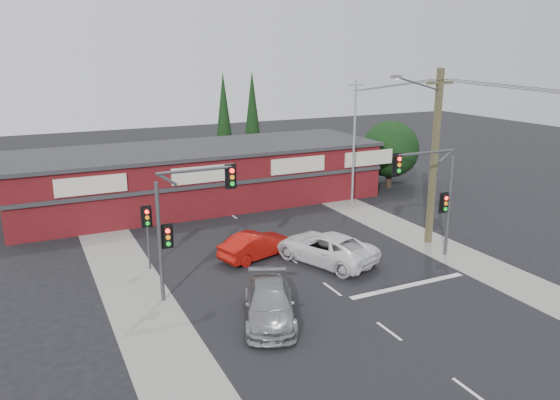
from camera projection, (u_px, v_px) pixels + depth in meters
name	position (u px, v px, depth m)	size (l,w,h in m)	color
ground	(329.00, 287.00, 25.99)	(120.00, 120.00, 0.00)	black
road_strip	(284.00, 253.00, 30.34)	(14.00, 70.00, 0.01)	black
verge_left	(128.00, 280.00, 26.80)	(3.00, 70.00, 0.02)	gray
verge_right	(406.00, 232.00, 33.88)	(3.00, 70.00, 0.02)	gray
stop_line	(408.00, 286.00, 26.14)	(6.50, 0.35, 0.01)	silver
white_suv	(325.00, 248.00, 28.94)	(2.65, 5.75, 1.60)	white
silver_suv	(270.00, 304.00, 22.64)	(2.03, 4.99, 1.45)	gray
red_sedan	(257.00, 245.00, 29.57)	(1.51, 4.34, 1.43)	#A3100A
lane_dashes	(332.00, 289.00, 25.75)	(0.12, 37.06, 0.01)	silver
shop_building	(200.00, 175.00, 39.80)	(27.30, 8.40, 4.22)	#4D0F13
tree_cluster	(389.00, 152.00, 44.78)	(5.90, 5.10, 5.50)	#2D2116
conifer_near	(224.00, 116.00, 46.89)	(1.80, 1.80, 9.25)	#2D2116
conifer_far	(252.00, 112.00, 50.08)	(1.80, 1.80, 9.25)	#2D2116
traffic_mast_left	(182.00, 214.00, 24.02)	(3.77, 0.27, 5.97)	#47494C
traffic_mast_right	(434.00, 187.00, 28.68)	(3.96, 0.27, 5.97)	#47494C
pedestal_signal	(147.00, 224.00, 27.59)	(0.55, 0.27, 3.38)	#47494C
utility_pole	(433.00, 152.00, 30.65)	(4.38, 0.59, 10.00)	brown
steel_pole	(354.00, 141.00, 38.94)	(1.20, 0.16, 9.00)	gray
power_lines	(521.00, 93.00, 24.98)	(2.01, 29.00, 1.22)	black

